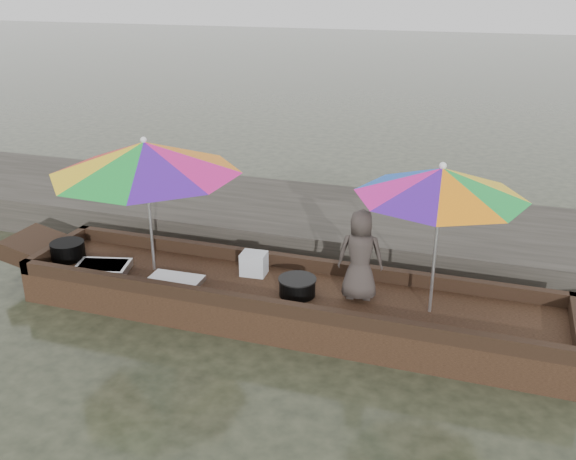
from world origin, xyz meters
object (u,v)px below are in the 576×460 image
(boat_hull, at_px, (285,303))
(umbrella_stern, at_px, (436,240))
(tray_crayfish, at_px, (103,268))
(cooking_pot, at_px, (68,250))
(supply_bag, at_px, (254,264))
(tray_scallop, at_px, (174,282))
(umbrella_bow, at_px, (149,206))
(vendor, at_px, (360,255))
(charcoal_grill, at_px, (297,287))

(boat_hull, distance_m, umbrella_stern, 1.81)
(boat_hull, xyz_separation_m, umbrella_stern, (1.54, 0.00, 0.95))
(boat_hull, height_order, tray_crayfish, tray_crayfish)
(cooking_pot, height_order, supply_bag, supply_bag)
(tray_scallop, distance_m, umbrella_bow, 0.89)
(tray_scallop, height_order, umbrella_stern, umbrella_stern)
(tray_crayfish, bearing_deg, vendor, 6.22)
(boat_hull, distance_m, vendor, 1.04)
(cooking_pot, relative_size, umbrella_bow, 0.19)
(tray_crayfish, distance_m, tray_scallop, 0.93)
(tray_scallop, relative_size, charcoal_grill, 1.55)
(charcoal_grill, xyz_separation_m, vendor, (0.63, 0.15, 0.40))
(tray_crayfish, bearing_deg, umbrella_stern, 3.89)
(tray_crayfish, relative_size, vendor, 0.61)
(tray_scallop, height_order, charcoal_grill, charcoal_grill)
(umbrella_stern, bearing_deg, umbrella_bow, 180.00)
(boat_hull, bearing_deg, cooking_pot, -178.65)
(tray_scallop, relative_size, umbrella_stern, 0.36)
(charcoal_grill, relative_size, supply_bag, 1.36)
(supply_bag, bearing_deg, boat_hull, -28.23)
(umbrella_stern, bearing_deg, boat_hull, 180.00)
(tray_crayfish, height_order, umbrella_bow, umbrella_bow)
(tray_crayfish, bearing_deg, supply_bag, 16.49)
(vendor, bearing_deg, tray_scallop, 1.84)
(vendor, bearing_deg, umbrella_bow, -6.53)
(boat_hull, height_order, umbrella_bow, umbrella_bow)
(tray_crayfish, relative_size, tray_scallop, 1.00)
(tray_scallop, distance_m, charcoal_grill, 1.37)
(boat_hull, bearing_deg, vendor, 4.98)
(boat_hull, height_order, charcoal_grill, charcoal_grill)
(cooking_pot, height_order, tray_crayfish, cooking_pot)
(charcoal_grill, distance_m, umbrella_stern, 1.54)
(tray_crayfish, relative_size, umbrella_stern, 0.36)
(charcoal_grill, bearing_deg, tray_crayfish, -175.92)
(boat_hull, relative_size, tray_crayfish, 10.02)
(cooking_pot, distance_m, supply_bag, 2.28)
(tray_scallop, bearing_deg, supply_bag, 35.47)
(supply_bag, xyz_separation_m, vendor, (1.25, -0.17, 0.36))
(supply_bag, bearing_deg, umbrella_bow, -167.93)
(umbrella_bow, bearing_deg, charcoal_grill, -2.79)
(boat_hull, relative_size, cooking_pot, 14.93)
(vendor, bearing_deg, charcoal_grill, 5.67)
(tray_crayfish, bearing_deg, umbrella_bow, 25.39)
(cooking_pot, distance_m, vendor, 3.53)
(charcoal_grill, bearing_deg, cooking_pot, 179.57)
(boat_hull, distance_m, supply_bag, 0.60)
(tray_crayfish, bearing_deg, charcoal_grill, 4.08)
(umbrella_bow, bearing_deg, vendor, 1.66)
(tray_scallop, relative_size, vendor, 0.61)
(supply_bag, relative_size, umbrella_bow, 0.13)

